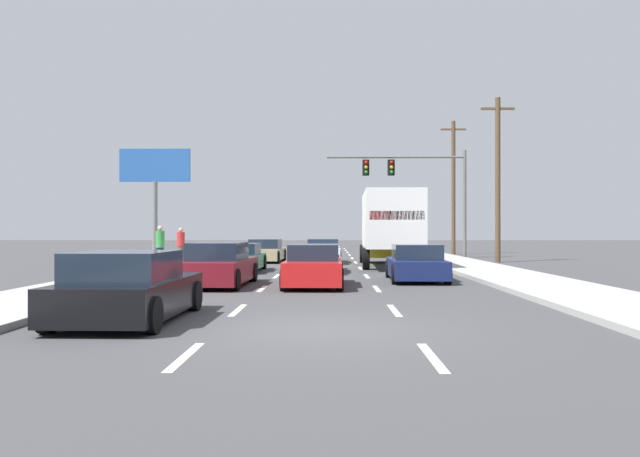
% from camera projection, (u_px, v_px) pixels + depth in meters
% --- Properties ---
extents(ground_plane, '(140.00, 140.00, 0.00)m').
position_uv_depth(ground_plane, '(324.00, 260.00, 36.08)').
color(ground_plane, '#3D3D3F').
extents(sidewalk_right, '(3.07, 80.00, 0.14)m').
position_uv_depth(sidewalk_right, '(461.00, 264.00, 30.98)').
color(sidewalk_right, '#9E9E99').
rests_on(sidewalk_right, ground_plane).
extents(sidewalk_left, '(3.07, 80.00, 0.14)m').
position_uv_depth(sidewalk_left, '(187.00, 264.00, 31.18)').
color(sidewalk_left, '#9E9E99').
rests_on(sidewalk_left, ground_plane).
extents(lane_markings, '(3.54, 57.00, 0.01)m').
position_uv_depth(lane_markings, '(323.00, 265.00, 31.15)').
color(lane_markings, silver).
rests_on(lane_markings, ground_plane).
extents(car_tan, '(2.03, 4.30, 1.24)m').
position_uv_depth(car_tan, '(265.00, 252.00, 34.15)').
color(car_tan, tan).
rests_on(car_tan, ground_plane).
extents(car_green, '(1.90, 4.25, 1.18)m').
position_uv_depth(car_green, '(240.00, 258.00, 26.44)').
color(car_green, '#196B38').
rests_on(car_green, ground_plane).
extents(car_maroon, '(2.00, 4.47, 1.35)m').
position_uv_depth(car_maroon, '(219.00, 266.00, 19.61)').
color(car_maroon, maroon).
rests_on(car_maroon, ground_plane).
extents(car_black, '(2.06, 4.21, 1.34)m').
position_uv_depth(car_black, '(129.00, 289.00, 12.02)').
color(car_black, black).
rests_on(car_black, ground_plane).
extents(car_white, '(1.93, 4.50, 1.26)m').
position_uv_depth(car_white, '(323.00, 252.00, 33.32)').
color(car_white, white).
rests_on(car_white, ground_plane).
extents(car_gray, '(1.98, 4.55, 1.16)m').
position_uv_depth(car_gray, '(316.00, 259.00, 26.09)').
color(car_gray, slate).
rests_on(car_gray, ground_plane).
extents(car_red, '(1.86, 4.26, 1.30)m').
position_uv_depth(car_red, '(314.00, 267.00, 19.49)').
color(car_red, red).
rests_on(car_red, ground_plane).
extents(box_truck, '(2.87, 9.09, 3.48)m').
position_uv_depth(box_truck, '(390.00, 224.00, 29.90)').
color(box_truck, white).
rests_on(box_truck, ground_plane).
extents(car_navy, '(1.97, 4.04, 1.26)m').
position_uv_depth(car_navy, '(416.00, 264.00, 21.50)').
color(car_navy, '#141E4C').
rests_on(car_navy, ground_plane).
extents(traffic_signal_mast, '(8.60, 0.69, 6.65)m').
position_uv_depth(traffic_signal_mast, '(407.00, 176.00, 38.71)').
color(traffic_signal_mast, '#595B56').
rests_on(traffic_signal_mast, ground_plane).
extents(utility_pole_mid, '(1.80, 0.28, 8.87)m').
position_uv_depth(utility_pole_mid, '(498.00, 177.00, 33.77)').
color(utility_pole_mid, brown).
rests_on(utility_pole_mid, ground_plane).
extents(utility_pole_far, '(1.80, 0.28, 9.51)m').
position_uv_depth(utility_pole_far, '(453.00, 186.00, 44.74)').
color(utility_pole_far, brown).
rests_on(utility_pole_far, ground_plane).
extents(roadside_billboard, '(4.79, 0.36, 7.24)m').
position_uv_depth(roadside_billboard, '(155.00, 178.00, 42.55)').
color(roadside_billboard, slate).
rests_on(roadside_billboard, ground_plane).
extents(pedestrian_near_corner, '(0.38, 0.38, 1.71)m').
position_uv_depth(pedestrian_near_corner, '(181.00, 245.00, 31.14)').
color(pedestrian_near_corner, brown).
rests_on(pedestrian_near_corner, sidewalk_left).
extents(pedestrian_mid_block, '(0.38, 0.38, 1.79)m').
position_uv_depth(pedestrian_mid_block, '(160.00, 246.00, 27.52)').
color(pedestrian_mid_block, '#1E233F').
rests_on(pedestrian_mid_block, sidewalk_left).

